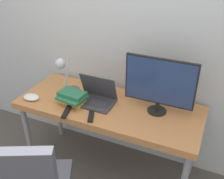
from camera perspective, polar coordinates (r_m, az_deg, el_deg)
wall_back at (r=2.38m, az=3.15°, el=12.43°), size 8.00×0.05×2.60m
desk at (r=2.33m, az=-0.72°, el=-4.74°), size 1.61×0.64×0.76m
laptop at (r=2.30m, az=-3.52°, el=-1.68°), size 0.33×0.24×0.24m
monitor at (r=2.10m, az=10.33°, el=1.28°), size 0.57×0.16×0.48m
desk_lamp at (r=2.34m, az=-10.41°, el=3.79°), size 0.14×0.27×0.38m
book_stack at (r=2.31m, az=-8.80°, el=-1.75°), size 0.28×0.22×0.11m
tv_remote at (r=2.21m, az=-9.87°, el=-4.78°), size 0.09×0.18×0.02m
media_remote at (r=2.13m, az=-4.61°, el=-5.88°), size 0.09×0.15×0.02m
game_controller at (r=2.47m, az=-17.14°, el=-1.60°), size 0.15×0.11×0.04m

